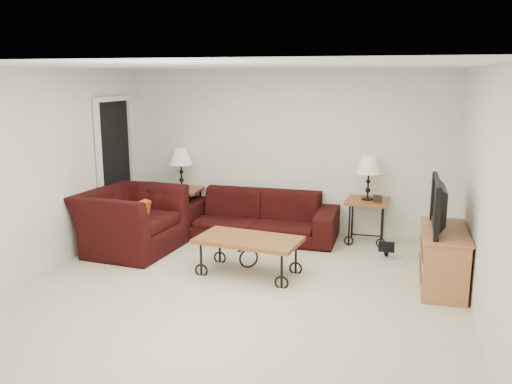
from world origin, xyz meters
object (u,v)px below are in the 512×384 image
Objects in this scene: lamp_left at (181,168)px; coffee_table at (249,256)px; backpack at (387,242)px; sofa at (257,215)px; lamp_right at (368,178)px; tv_stand at (443,259)px; side_table_left at (182,208)px; armchair at (131,221)px; television at (445,205)px; side_table_right at (366,221)px.

coffee_table is (1.60, -1.70, -0.74)m from lamp_left.
lamp_left is at bearing 168.76° from backpack.
lamp_right is at bearing 6.40° from sofa.
side_table_left is at bearing 158.94° from tv_stand.
coffee_table is 0.94× the size of armchair.
lamp_left is 1.00× the size of lamp_right.
television is at bearing -57.52° from lamp_right.
side_table_left is 0.64× the size of television.
television is at bearing -180.00° from tv_stand.
tv_stand is (2.57, -1.31, -0.01)m from sofa.
lamp_left reaches higher than sofa.
backpack is (1.92, -0.39, -0.14)m from sofa.
side_table_right is 0.64× the size of television.
tv_stand is at bearing -56.97° from lamp_right.
lamp_right is at bearing 117.82° from backpack.
tv_stand is 0.63m from television.
side_table_left is 0.49× the size of armchair.
television is at bearing -27.14° from sofa.
lamp_right is at bearing 123.03° from tv_stand.
sofa is at bearing -173.60° from side_table_right.
side_table_left is 0.57× the size of tv_stand.
coffee_table is (-1.30, -1.70, -0.09)m from side_table_right.
sofa is at bearing 167.36° from backpack.
sofa is at bearing -117.14° from television.
side_table_right is at bearing -147.52° from television.
side_table_left is at bearing 180.00° from lamp_right.
armchair is at bearing -100.95° from side_table_left.
sofa is 1.91× the size of coffee_table.
armchair reaches higher than side_table_left.
side_table_left is (-1.29, 0.18, -0.02)m from sofa.
tv_stand is at bearing -56.97° from side_table_right.
lamp_left is 3.35m from backpack.
coffee_table reaches higher than backpack.
lamp_right is at bearing -0.00° from lamp_left.
side_table_right is 0.57× the size of tv_stand.
lamp_left is 2.45m from coffee_table.
lamp_left is 0.57× the size of tv_stand.
armchair is 1.17× the size of tv_stand.
armchair is (-1.84, 0.46, 0.20)m from coffee_table.
lamp_right reaches higher than tv_stand.
side_table_left is 0.65m from lamp_left.
lamp_left is at bearing 180.00° from lamp_right.
sofa is 1.73m from lamp_right.
backpack is at bearing -10.03° from lamp_left.
side_table_left reaches higher than coffee_table.
lamp_right is 0.52× the size of coffee_table.
side_table_right is 1.78m from tv_stand.
side_table_right is 2.97m from lamp_left.
backpack is at bearing 125.33° from tv_stand.
lamp_left is 1.37m from armchair.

